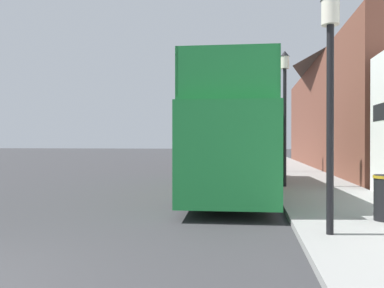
# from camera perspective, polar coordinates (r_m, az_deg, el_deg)

# --- Properties ---
(ground_plane) EXTENTS (144.00, 144.00, 0.00)m
(ground_plane) POSITION_cam_1_polar(r_m,az_deg,el_deg) (25.30, -0.44, -3.82)
(ground_plane) COLOR #333335
(sidewalk) EXTENTS (3.29, 108.00, 0.14)m
(sidewalk) POSITION_cam_1_polar(r_m,az_deg,el_deg) (22.13, 15.31, -4.25)
(sidewalk) COLOR gray
(sidewalk) RESTS_ON ground_plane
(brick_terrace_rear) EXTENTS (6.00, 24.05, 9.34)m
(brick_terrace_rear) POSITION_cam_1_polar(r_m,az_deg,el_deg) (27.62, 23.87, 6.21)
(brick_terrace_rear) COLOR brown
(brick_terrace_rear) RESTS_ON ground_plane
(tour_bus) EXTENTS (2.98, 10.89, 4.09)m
(tour_bus) POSITION_cam_1_polar(r_m,az_deg,el_deg) (13.82, 5.54, 0.28)
(tour_bus) COLOR #1E7A38
(tour_bus) RESTS_ON ground_plane
(parked_car_ahead_of_bus) EXTENTS (1.97, 4.49, 1.48)m
(parked_car_ahead_of_bus) POSITION_cam_1_polar(r_m,az_deg,el_deg) (22.60, 8.01, -2.56)
(parked_car_ahead_of_bus) COLOR black
(parked_car_ahead_of_bus) RESTS_ON ground_plane
(lamp_post_nearest) EXTENTS (0.35, 0.35, 4.50)m
(lamp_post_nearest) POSITION_cam_1_polar(r_m,az_deg,el_deg) (7.43, 20.32, 11.36)
(lamp_post_nearest) COLOR black
(lamp_post_nearest) RESTS_ON sidewalk
(lamp_post_second) EXTENTS (0.35, 0.35, 5.14)m
(lamp_post_second) POSITION_cam_1_polar(r_m,az_deg,el_deg) (14.72, 13.95, 7.41)
(lamp_post_second) COLOR black
(lamp_post_second) RESTS_ON sidewalk
(lamp_post_third) EXTENTS (0.35, 0.35, 4.67)m
(lamp_post_third) POSITION_cam_1_polar(r_m,az_deg,el_deg) (22.05, 12.69, 4.30)
(lamp_post_third) COLOR black
(lamp_post_third) RESTS_ON sidewalk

